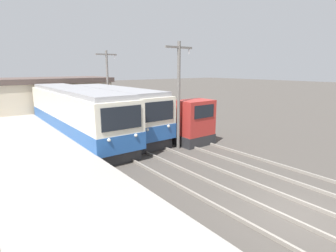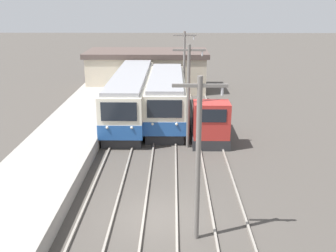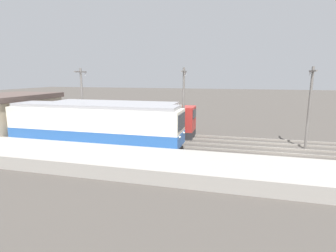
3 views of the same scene
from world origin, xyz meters
name	(u,v)px [view 3 (image 3 of 3)]	position (x,y,z in m)	size (l,w,h in m)	color
ground_plane	(288,153)	(0.00, 0.00, 0.00)	(200.00, 200.00, 0.00)	#47423D
platform_left	(310,178)	(-6.25, 0.00, 0.43)	(4.50, 54.00, 0.86)	gray
track_left	(296,163)	(-2.60, 0.00, 0.07)	(1.54, 60.00, 0.14)	gray
track_center	(288,151)	(0.20, 0.00, 0.07)	(1.54, 60.00, 0.14)	gray
track_right	(282,142)	(3.20, 0.00, 0.07)	(1.54, 60.00, 0.14)	gray
commuter_train_left	(94,128)	(-2.60, 15.18, 1.71)	(2.84, 14.59, 3.67)	#28282B
commuter_train_center	(116,123)	(0.20, 14.63, 1.68)	(2.84, 11.86, 3.62)	#28282B
shunting_locomotive	(171,124)	(3.20, 10.23, 1.21)	(2.40, 5.25, 3.00)	#28282B
catenary_mast_near	(309,105)	(1.71, -1.56, 3.62)	(2.00, 0.20, 6.61)	slate
catenary_mast_mid	(184,102)	(1.71, 8.67, 3.62)	(2.00, 0.20, 6.61)	slate
catenary_mast_far	(82,99)	(1.71, 18.89, 3.62)	(2.00, 0.20, 6.61)	slate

